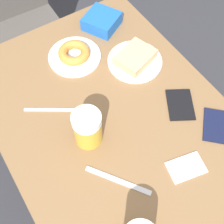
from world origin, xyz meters
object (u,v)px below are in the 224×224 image
at_px(fork, 50,110).
at_px(passport_far_edge, 217,126).
at_px(plate_with_donut, 74,54).
at_px(blue_pouch, 102,21).
at_px(passport_near_edge, 180,105).
at_px(knife, 118,181).
at_px(napkin_folded, 186,167).
at_px(chair, 16,10).
at_px(plate_with_cake, 135,59).
at_px(beer_mug_left, 88,128).

distance_m(fork, passport_far_edge, 0.57).
distance_m(plate_with_donut, blue_pouch, 0.20).
xyz_separation_m(plate_with_donut, blue_pouch, (0.18, 0.09, 0.01)).
distance_m(plate_with_donut, passport_near_edge, 0.44).
height_order(knife, passport_near_edge, passport_near_edge).
bearing_deg(fork, blue_pouch, 34.66).
xyz_separation_m(napkin_folded, blue_pouch, (0.11, 0.67, 0.02)).
relative_size(plate_with_donut, passport_near_edge, 1.32).
distance_m(chair, fork, 0.81).
bearing_deg(plate_with_cake, beer_mug_left, -149.32).
height_order(beer_mug_left, passport_near_edge, beer_mug_left).
bearing_deg(plate_with_cake, fork, -176.99).
xyz_separation_m(chair, plate_with_cake, (0.22, -0.76, 0.21)).
xyz_separation_m(chair, passport_far_edge, (0.29, -1.13, 0.19)).
relative_size(knife, blue_pouch, 1.07).
relative_size(plate_with_donut, knife, 1.11).
xyz_separation_m(plate_with_cake, plate_with_donut, (-0.18, 0.15, -0.00)).
bearing_deg(blue_pouch, plate_with_cake, -89.09).
distance_m(napkin_folded, passport_near_edge, 0.23).
bearing_deg(knife, fork, 100.11).
distance_m(beer_mug_left, napkin_folded, 0.33).
bearing_deg(napkin_folded, plate_with_cake, 76.02).
bearing_deg(fork, plate_with_donut, 41.05).
bearing_deg(passport_near_edge, napkin_folded, -124.48).
height_order(plate_with_donut, fork, plate_with_donut).
bearing_deg(knife, plate_with_donut, 75.70).
xyz_separation_m(chair, passport_near_edge, (0.24, -1.00, 0.19)).
bearing_deg(passport_near_edge, knife, -161.33).
bearing_deg(knife, blue_pouch, 62.65).
xyz_separation_m(chair, beer_mug_left, (-0.10, -0.94, 0.26)).
bearing_deg(blue_pouch, beer_mug_left, -126.27).
bearing_deg(plate_with_cake, napkin_folded, -103.98).
relative_size(plate_with_cake, knife, 1.14).
xyz_separation_m(chair, knife, (-0.09, -1.12, 0.19)).
height_order(napkin_folded, knife, napkin_folded).
relative_size(chair, knife, 5.05).
height_order(passport_near_edge, passport_far_edge, same).
xyz_separation_m(passport_far_edge, blue_pouch, (-0.08, 0.61, 0.02)).
bearing_deg(plate_with_donut, napkin_folded, -82.85).
bearing_deg(knife, passport_near_edge, 18.67).
relative_size(plate_with_cake, passport_far_edge, 1.37).
xyz_separation_m(chair, napkin_folded, (0.11, -1.19, 0.19)).
bearing_deg(chair, plate_with_cake, -72.70).
height_order(plate_with_donut, knife, plate_with_donut).
relative_size(chair, napkin_folded, 7.27).
height_order(chair, passport_near_edge, chair).
relative_size(napkin_folded, passport_far_edge, 0.84).
bearing_deg(passport_near_edge, fork, 150.03).
bearing_deg(passport_far_edge, knife, 177.05).
bearing_deg(napkin_folded, knife, 158.66).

